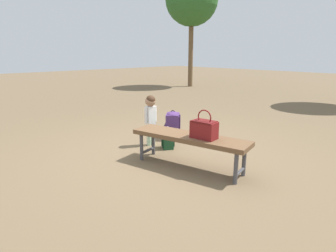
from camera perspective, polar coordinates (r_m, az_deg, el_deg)
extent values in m
plane|color=brown|center=(4.33, 0.06, -5.77)|extent=(40.00, 40.00, 0.00)
cube|color=brown|center=(3.76, 4.32, -2.25)|extent=(1.65, 0.76, 0.06)
cylinder|color=#47474C|center=(4.10, -5.29, -4.16)|extent=(0.05, 0.05, 0.39)
cylinder|color=#47474C|center=(4.31, -2.95, -3.18)|extent=(0.05, 0.05, 0.39)
cylinder|color=#47474C|center=(3.45, 13.36, -8.22)|extent=(0.05, 0.05, 0.39)
cylinder|color=#47474C|center=(3.69, 14.91, -6.75)|extent=(0.05, 0.05, 0.39)
cylinder|color=#47474C|center=(4.23, -4.07, -4.88)|extent=(0.10, 0.28, 0.04)
cylinder|color=#47474C|center=(3.60, 14.07, -8.86)|extent=(0.10, 0.28, 0.04)
cube|color=maroon|center=(3.61, 7.19, -0.76)|extent=(0.34, 0.22, 0.22)
cube|color=#561313|center=(3.58, 7.24, 0.86)|extent=(0.31, 0.22, 0.02)
torus|color=maroon|center=(3.57, 7.27, 1.72)|extent=(0.20, 0.04, 0.20)
cylinder|color=#B2D8B2|center=(4.72, -3.86, -1.84)|extent=(0.07, 0.07, 0.35)
cylinder|color=#B2D8B2|center=(4.76, -3.01, -1.68)|extent=(0.07, 0.07, 0.35)
ellipsoid|color=white|center=(4.78, -3.95, -3.59)|extent=(0.10, 0.06, 0.04)
ellipsoid|color=white|center=(4.82, -3.12, -3.41)|extent=(0.10, 0.06, 0.04)
cube|color=white|center=(4.66, -3.49, 2.12)|extent=(0.12, 0.14, 0.30)
cylinder|color=white|center=(4.61, -4.41, 2.16)|extent=(0.05, 0.05, 0.26)
cylinder|color=white|center=(4.70, -2.59, 2.44)|extent=(0.05, 0.05, 0.26)
sphere|color=#A57A5B|center=(4.61, -3.54, 4.98)|extent=(0.17, 0.17, 0.17)
sphere|color=#3F2819|center=(4.60, -3.48, 5.18)|extent=(0.15, 0.15, 0.15)
cube|color=#4C2D66|center=(5.10, 0.95, -0.01)|extent=(0.37, 0.38, 0.45)
ellipsoid|color=#4C2D66|center=(5.05, 0.96, 2.33)|extent=(0.35, 0.36, 0.10)
cube|color=#311D42|center=(5.13, -0.47, -0.70)|extent=(0.16, 0.18, 0.20)
cube|color=#311D42|center=(5.02, 2.27, -0.24)|extent=(0.05, 0.05, 0.38)
cube|color=#311D42|center=(5.16, 2.36, 0.15)|extent=(0.05, 0.05, 0.38)
torus|color=black|center=(5.04, 0.96, 2.79)|extent=(0.06, 0.06, 0.07)
cube|color=#1E4C2D|center=(4.58, -0.08, -2.55)|extent=(0.26, 0.25, 0.31)
ellipsoid|color=#1E4C2D|center=(4.54, -0.08, -0.74)|extent=(0.25, 0.24, 0.07)
cube|color=#13311D|center=(4.61, 1.02, -3.05)|extent=(0.14, 0.10, 0.14)
cube|color=#13311D|center=(4.62, -1.23, -2.43)|extent=(0.04, 0.03, 0.27)
cube|color=#13311D|center=(4.53, -1.04, -2.78)|extent=(0.04, 0.03, 0.27)
torus|color=#B2B2B7|center=(4.54, -0.08, -0.39)|extent=(0.04, 0.05, 0.05)
cylinder|color=brown|center=(12.95, 4.55, 14.47)|extent=(0.20, 0.20, 2.98)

